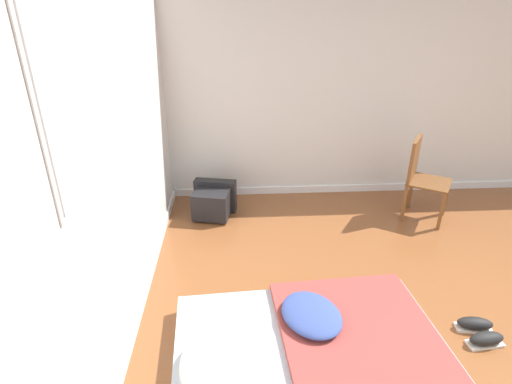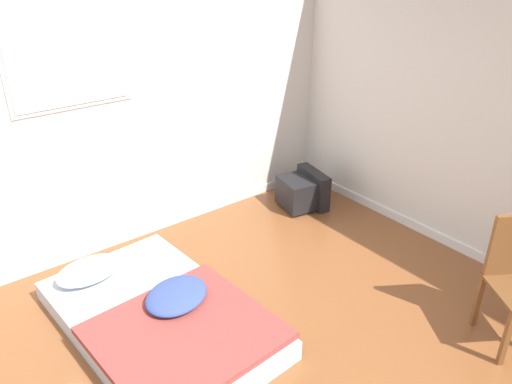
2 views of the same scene
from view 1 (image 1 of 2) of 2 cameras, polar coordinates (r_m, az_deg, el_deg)
name	(u,v)px [view 1 (image 1 of 2)]	position (r m, az deg, el deg)	size (l,w,h in m)	color
ground_plane	(506,364)	(3.44, 32.09, -20.05)	(20.00, 20.00, 0.00)	brown
wall_back	(78,207)	(2.24, -24.11, -2.02)	(8.00, 0.08, 2.60)	silver
wall_right	(386,91)	(5.12, 18.07, 13.50)	(0.08, 7.61, 2.60)	silver
mattress_bed	(310,344)	(2.97, 7.77, -20.75)	(1.22, 1.89, 0.30)	silver
crt_tv	(213,201)	(4.61, -6.15, -1.25)	(0.50, 0.52, 0.38)	black
wooden_chair	(421,173)	(4.79, 22.49, 2.50)	(0.60, 0.60, 0.92)	brown
sneaker_pair	(480,332)	(3.52, 29.39, -16.99)	(0.29, 0.27, 0.10)	silver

